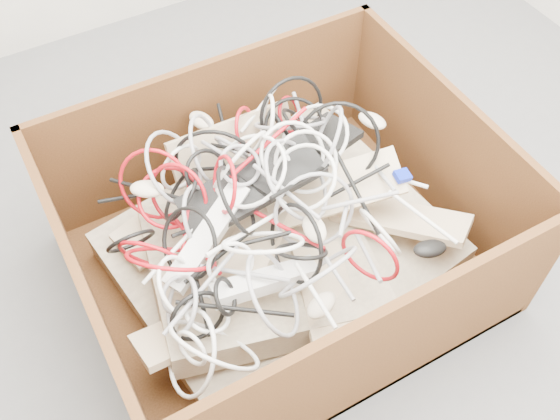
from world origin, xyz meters
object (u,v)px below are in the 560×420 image
cardboard_box (278,249)px  power_strip_left (208,236)px  power_strip_right (265,281)px  vga_plug (402,176)px

cardboard_box → power_strip_left: cardboard_box is taller
power_strip_right → vga_plug: (0.51, 0.10, 0.04)m
cardboard_box → power_strip_right: (-0.15, -0.19, 0.20)m
vga_plug → cardboard_box: bearing=171.9°
cardboard_box → power_strip_right: bearing=-127.6°
power_strip_right → power_strip_left: bearing=118.9°
vga_plug → power_strip_right: bearing=-163.5°
power_strip_left → power_strip_right: size_ratio=1.12×
power_strip_left → vga_plug: size_ratio=7.47×
power_strip_left → vga_plug: (0.60, -0.07, -0.01)m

